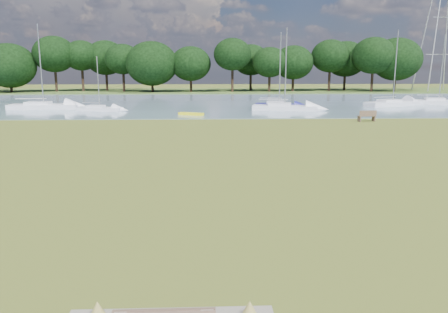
{
  "coord_description": "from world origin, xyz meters",
  "views": [
    {
      "loc": [
        0.76,
        -20.77,
        5.06
      ],
      "look_at": [
        1.49,
        -2.0,
        1.19
      ],
      "focal_mm": 35.0,
      "sensor_mm": 36.0,
      "label": 1
    }
  ],
  "objects_px": {
    "riverbank_bench": "(367,116)",
    "sailboat_1": "(99,108)",
    "sailboat_5": "(438,100)",
    "sailboat_7": "(284,106)",
    "sailboat_4": "(279,104)",
    "sailboat_2": "(43,105)",
    "kayak": "(191,114)",
    "sailboat_6": "(392,102)"
  },
  "relations": [
    {
      "from": "riverbank_bench",
      "to": "sailboat_1",
      "type": "bearing_deg",
      "value": 149.92
    },
    {
      "from": "riverbank_bench",
      "to": "sailboat_1",
      "type": "xyz_separation_m",
      "value": [
        -27.52,
        10.76,
        -0.1
      ]
    },
    {
      "from": "sailboat_5",
      "to": "sailboat_7",
      "type": "distance_m",
      "value": 23.56
    },
    {
      "from": "sailboat_1",
      "to": "sailboat_4",
      "type": "xyz_separation_m",
      "value": [
        21.35,
        2.76,
        0.15
      ]
    },
    {
      "from": "sailboat_4",
      "to": "sailboat_5",
      "type": "height_order",
      "value": "sailboat_5"
    },
    {
      "from": "sailboat_4",
      "to": "sailboat_7",
      "type": "xyz_separation_m",
      "value": [
        0.19,
        -2.73,
        -0.02
      ]
    },
    {
      "from": "sailboat_7",
      "to": "sailboat_4",
      "type": "bearing_deg",
      "value": 106.89
    },
    {
      "from": "sailboat_1",
      "to": "sailboat_7",
      "type": "distance_m",
      "value": 21.54
    },
    {
      "from": "riverbank_bench",
      "to": "sailboat_1",
      "type": "height_order",
      "value": "sailboat_1"
    },
    {
      "from": "sailboat_2",
      "to": "sailboat_4",
      "type": "bearing_deg",
      "value": -0.85
    },
    {
      "from": "sailboat_4",
      "to": "sailboat_5",
      "type": "xyz_separation_m",
      "value": [
        22.59,
        4.59,
        -0.0
      ]
    },
    {
      "from": "kayak",
      "to": "sailboat_6",
      "type": "relative_size",
      "value": 0.28
    },
    {
      "from": "riverbank_bench",
      "to": "kayak",
      "type": "distance_m",
      "value": 17.69
    },
    {
      "from": "kayak",
      "to": "sailboat_2",
      "type": "relative_size",
      "value": 0.27
    },
    {
      "from": "kayak",
      "to": "sailboat_6",
      "type": "bearing_deg",
      "value": 44.5
    },
    {
      "from": "sailboat_1",
      "to": "sailboat_7",
      "type": "bearing_deg",
      "value": 13.11
    },
    {
      "from": "kayak",
      "to": "sailboat_4",
      "type": "xyz_separation_m",
      "value": [
        10.55,
        7.75,
        0.4
      ]
    },
    {
      "from": "riverbank_bench",
      "to": "sailboat_7",
      "type": "bearing_deg",
      "value": 110.25
    },
    {
      "from": "sailboat_2",
      "to": "sailboat_5",
      "type": "height_order",
      "value": "sailboat_2"
    },
    {
      "from": "sailboat_2",
      "to": "sailboat_5",
      "type": "distance_m",
      "value": 51.5
    },
    {
      "from": "sailboat_2",
      "to": "sailboat_5",
      "type": "relative_size",
      "value": 1.08
    },
    {
      "from": "kayak",
      "to": "sailboat_2",
      "type": "xyz_separation_m",
      "value": [
        -18.14,
        7.59,
        0.38
      ]
    },
    {
      "from": "kayak",
      "to": "sailboat_6",
      "type": "height_order",
      "value": "sailboat_6"
    },
    {
      "from": "kayak",
      "to": "sailboat_7",
      "type": "bearing_deg",
      "value": 47.45
    },
    {
      "from": "riverbank_bench",
      "to": "sailboat_7",
      "type": "height_order",
      "value": "sailboat_7"
    },
    {
      "from": "sailboat_1",
      "to": "sailboat_6",
      "type": "height_order",
      "value": "sailboat_6"
    },
    {
      "from": "sailboat_5",
      "to": "sailboat_6",
      "type": "xyz_separation_m",
      "value": [
        -7.09,
        -1.77,
        -0.04
      ]
    },
    {
      "from": "kayak",
      "to": "sailboat_1",
      "type": "distance_m",
      "value": 11.9
    },
    {
      "from": "sailboat_5",
      "to": "sailboat_7",
      "type": "bearing_deg",
      "value": -150.05
    },
    {
      "from": "sailboat_4",
      "to": "sailboat_6",
      "type": "height_order",
      "value": "sailboat_6"
    },
    {
      "from": "kayak",
      "to": "sailboat_2",
      "type": "bearing_deg",
      "value": 179.71
    },
    {
      "from": "kayak",
      "to": "sailboat_1",
      "type": "xyz_separation_m",
      "value": [
        -10.8,
        4.99,
        0.25
      ]
    },
    {
      "from": "sailboat_6",
      "to": "riverbank_bench",
      "type": "bearing_deg",
      "value": -141.18
    },
    {
      "from": "sailboat_5",
      "to": "sailboat_6",
      "type": "bearing_deg",
      "value": -154.11
    },
    {
      "from": "sailboat_2",
      "to": "sailboat_4",
      "type": "height_order",
      "value": "sailboat_2"
    },
    {
      "from": "riverbank_bench",
      "to": "sailboat_2",
      "type": "relative_size",
      "value": 0.18
    },
    {
      "from": "sailboat_2",
      "to": "kayak",
      "type": "bearing_deg",
      "value": -23.87
    },
    {
      "from": "sailboat_2",
      "to": "sailboat_7",
      "type": "xyz_separation_m",
      "value": [
        28.89,
        -2.57,
        -0.0
      ]
    },
    {
      "from": "sailboat_6",
      "to": "sailboat_1",
      "type": "bearing_deg",
      "value": 167.16
    },
    {
      "from": "sailboat_1",
      "to": "sailboat_7",
      "type": "xyz_separation_m",
      "value": [
        21.54,
        0.03,
        0.13
      ]
    },
    {
      "from": "kayak",
      "to": "sailboat_1",
      "type": "relative_size",
      "value": 0.44
    },
    {
      "from": "kayak",
      "to": "sailboat_6",
      "type": "xyz_separation_m",
      "value": [
        26.05,
        10.57,
        0.35
      ]
    }
  ]
}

